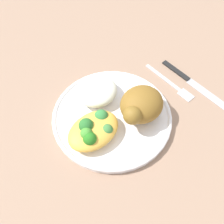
{
  "coord_description": "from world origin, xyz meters",
  "views": [
    {
      "loc": [
        0.21,
        0.24,
        0.49
      ],
      "look_at": [
        0.0,
        0.0,
        0.03
      ],
      "focal_mm": 43.62,
      "sensor_mm": 36.0,
      "label": 1
    }
  ],
  "objects_px": {
    "knife": "(188,79)",
    "fork": "(171,83)",
    "plate": "(112,117)",
    "mac_cheese_with_broccoli": "(94,130)",
    "roasted_chicken": "(141,105)",
    "rice_pile": "(97,91)"
  },
  "relations": [
    {
      "from": "rice_pile",
      "to": "knife",
      "type": "height_order",
      "value": "rice_pile"
    },
    {
      "from": "plate",
      "to": "fork",
      "type": "distance_m",
      "value": 0.17
    },
    {
      "from": "rice_pile",
      "to": "mac_cheese_with_broccoli",
      "type": "relative_size",
      "value": 0.82
    },
    {
      "from": "fork",
      "to": "mac_cheese_with_broccoli",
      "type": "bearing_deg",
      "value": -2.11
    },
    {
      "from": "fork",
      "to": "knife",
      "type": "bearing_deg",
      "value": 154.52
    },
    {
      "from": "mac_cheese_with_broccoli",
      "to": "knife",
      "type": "distance_m",
      "value": 0.27
    },
    {
      "from": "knife",
      "to": "fork",
      "type": "bearing_deg",
      "value": -25.48
    },
    {
      "from": "roasted_chicken",
      "to": "fork",
      "type": "relative_size",
      "value": 0.73
    },
    {
      "from": "knife",
      "to": "rice_pile",
      "type": "bearing_deg",
      "value": -26.12
    },
    {
      "from": "roasted_chicken",
      "to": "fork",
      "type": "xyz_separation_m",
      "value": [
        -0.13,
        -0.02,
        -0.05
      ]
    },
    {
      "from": "plate",
      "to": "knife",
      "type": "xyz_separation_m",
      "value": [
        -0.21,
        0.04,
        -0.01
      ]
    },
    {
      "from": "plate",
      "to": "fork",
      "type": "bearing_deg",
      "value": 173.33
    },
    {
      "from": "roasted_chicken",
      "to": "knife",
      "type": "xyz_separation_m",
      "value": [
        -0.17,
        0.0,
        -0.05
      ]
    },
    {
      "from": "roasted_chicken",
      "to": "mac_cheese_with_broccoli",
      "type": "xyz_separation_m",
      "value": [
        0.1,
        -0.03,
        -0.01
      ]
    },
    {
      "from": "plate",
      "to": "roasted_chicken",
      "type": "distance_m",
      "value": 0.07
    },
    {
      "from": "rice_pile",
      "to": "fork",
      "type": "height_order",
      "value": "rice_pile"
    },
    {
      "from": "roasted_chicken",
      "to": "rice_pile",
      "type": "bearing_deg",
      "value": -70.19
    },
    {
      "from": "plate",
      "to": "fork",
      "type": "relative_size",
      "value": 1.79
    },
    {
      "from": "plate",
      "to": "mac_cheese_with_broccoli",
      "type": "xyz_separation_m",
      "value": [
        0.06,
        0.01,
        0.03
      ]
    },
    {
      "from": "roasted_chicken",
      "to": "knife",
      "type": "height_order",
      "value": "roasted_chicken"
    },
    {
      "from": "mac_cheese_with_broccoli",
      "to": "fork",
      "type": "height_order",
      "value": "mac_cheese_with_broccoli"
    },
    {
      "from": "plate",
      "to": "mac_cheese_with_broccoli",
      "type": "height_order",
      "value": "mac_cheese_with_broccoli"
    }
  ]
}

